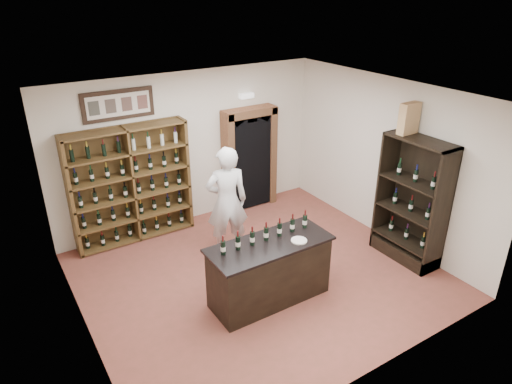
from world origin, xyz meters
The scene contains 21 objects.
floor centered at (0.00, 0.00, 0.00)m, with size 5.50×5.50×0.00m, color brown.
ceiling centered at (0.00, 0.00, 3.00)m, with size 5.50×5.50×0.00m, color white.
wall_back centered at (0.00, 2.50, 1.50)m, with size 5.50×0.04×3.00m, color beige.
wall_left centered at (-2.75, 0.00, 1.50)m, with size 0.04×5.00×3.00m, color beige.
wall_right centered at (2.75, 0.00, 1.50)m, with size 0.04×5.00×3.00m, color beige.
wine_shelf centered at (-1.30, 2.33, 1.10)m, with size 2.20×0.38×2.20m.
framed_picture centered at (-1.30, 2.47, 2.55)m, with size 1.25×0.04×0.52m, color black.
arched_doorway centered at (1.25, 2.33, 1.14)m, with size 1.17×0.35×2.17m.
emergency_light centered at (1.25, 2.42, 2.40)m, with size 0.30×0.10×0.10m, color white.
tasting_counter centered at (-0.20, -0.60, 0.49)m, with size 1.88×0.78×1.00m.
counter_bottle_0 centered at (-0.92, -0.50, 1.11)m, with size 0.07×0.07×0.30m.
counter_bottle_1 centered at (-0.68, -0.50, 1.11)m, with size 0.07×0.07×0.30m.
counter_bottle_2 centered at (-0.44, -0.50, 1.11)m, with size 0.07×0.07×0.30m.
counter_bottle_3 centered at (-0.20, -0.50, 1.11)m, with size 0.07×0.07×0.30m.
counter_bottle_4 centered at (0.04, -0.50, 1.11)m, with size 0.07×0.07×0.30m.
counter_bottle_5 centered at (0.28, -0.50, 1.11)m, with size 0.07×0.07×0.30m.
counter_bottle_6 centered at (0.52, -0.50, 1.11)m, with size 0.07×0.07×0.30m.
side_cabinet centered at (2.52, -0.90, 0.75)m, with size 0.48×1.20×2.20m.
shopkeeper centered at (-0.07, 0.93, 1.00)m, with size 0.73×0.48×2.01m, color silver.
plate centered at (0.19, -0.79, 1.01)m, with size 0.24×0.24×0.02m, color beige.
wine_crate centered at (2.51, -0.58, 2.46)m, with size 0.37×0.15×0.52m, color tan.
Camera 1 is at (-3.44, -5.33, 4.48)m, focal length 32.00 mm.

